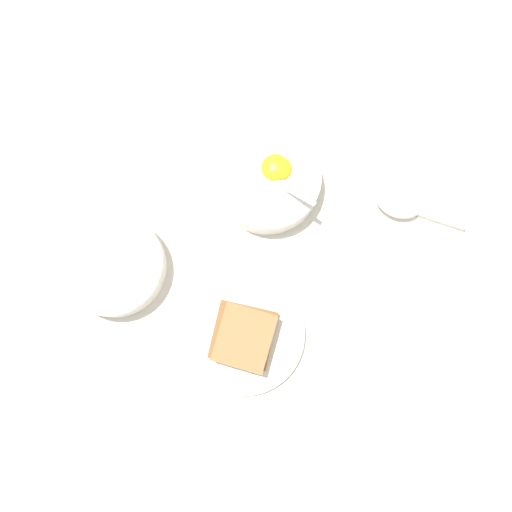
% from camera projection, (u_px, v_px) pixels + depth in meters
% --- Properties ---
extents(ground_plane, '(3.00, 3.00, 0.00)m').
position_uv_depth(ground_plane, '(262.00, 271.00, 0.89)').
color(ground_plane, silver).
extents(egg_bowl, '(0.16, 0.16, 0.08)m').
position_uv_depth(egg_bowl, '(268.00, 180.00, 0.89)').
color(egg_bowl, white).
rests_on(egg_bowl, ground_plane).
extents(toast_plate, '(0.18, 0.18, 0.01)m').
position_uv_depth(toast_plate, '(244.00, 334.00, 0.87)').
color(toast_plate, white).
rests_on(toast_plate, ground_plane).
extents(toast_sandwich, '(0.11, 0.11, 0.04)m').
position_uv_depth(toast_sandwich, '(244.00, 337.00, 0.84)').
color(toast_sandwich, brown).
rests_on(toast_sandwich, toast_plate).
extents(soup_spoon, '(0.08, 0.14, 0.03)m').
position_uv_depth(soup_spoon, '(405.00, 204.00, 0.89)').
color(soup_spoon, white).
rests_on(soup_spoon, ground_plane).
extents(congee_bowl, '(0.15, 0.15, 0.05)m').
position_uv_depth(congee_bowl, '(113.00, 265.00, 0.86)').
color(congee_bowl, white).
rests_on(congee_bowl, ground_plane).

